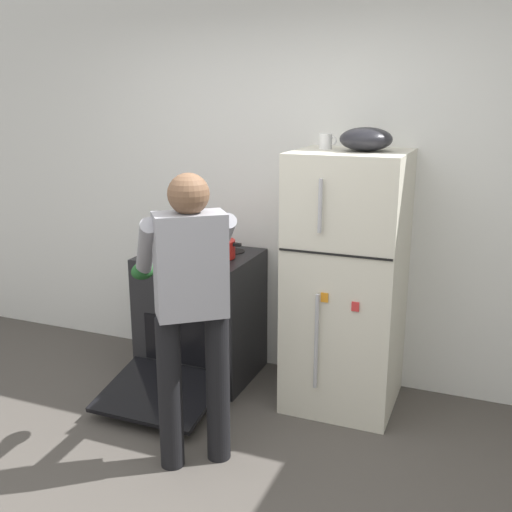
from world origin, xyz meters
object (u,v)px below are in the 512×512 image
at_px(refrigerator, 347,282).
at_px(person_cook, 190,295).
at_px(coffee_mug, 326,141).
at_px(stove_range, 201,317).
at_px(red_pot, 218,249).
at_px(mixing_bowl, 366,139).
at_px(pepper_mill, 176,232).

relative_size(refrigerator, person_cook, 1.03).
distance_m(person_cook, coffee_mug, 1.32).
distance_m(stove_range, coffee_mug, 1.52).
xyz_separation_m(stove_range, red_pot, (0.16, -0.03, 0.52)).
xyz_separation_m(person_cook, mixing_bowl, (0.68, 0.96, 0.75)).
distance_m(refrigerator, coffee_mug, 0.89).
bearing_deg(coffee_mug, mixing_bowl, -10.99).
bearing_deg(stove_range, coffee_mug, 4.49).
bearing_deg(refrigerator, person_cook, -122.25).
relative_size(red_pot, coffee_mug, 3.02).
height_order(person_cook, mixing_bowl, mixing_bowl).
height_order(refrigerator, coffee_mug, coffee_mug).
bearing_deg(refrigerator, red_pot, -176.77).
height_order(refrigerator, mixing_bowl, mixing_bowl).
bearing_deg(pepper_mill, mixing_bowl, -8.01).
height_order(red_pot, mixing_bowl, mixing_bowl).
height_order(refrigerator, stove_range, refrigerator).
bearing_deg(pepper_mill, person_cook, -57.55).
relative_size(person_cook, mixing_bowl, 5.14).
xyz_separation_m(person_cook, pepper_mill, (-0.74, 1.16, 0.03)).
xyz_separation_m(refrigerator, coffee_mug, (-0.18, 0.05, 0.87)).
relative_size(stove_range, pepper_mill, 7.36).
height_order(refrigerator, pepper_mill, refrigerator).
height_order(pepper_mill, mixing_bowl, mixing_bowl).
height_order(refrigerator, red_pot, refrigerator).
height_order(stove_range, mixing_bowl, mixing_bowl).
height_order(refrigerator, person_cook, refrigerator).
height_order(stove_range, pepper_mill, pepper_mill).
bearing_deg(stove_range, refrigerator, 0.96).
xyz_separation_m(person_cook, coffee_mug, (0.43, 1.01, 0.73)).
relative_size(refrigerator, pepper_mill, 10.01).
height_order(person_cook, pepper_mill, person_cook).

